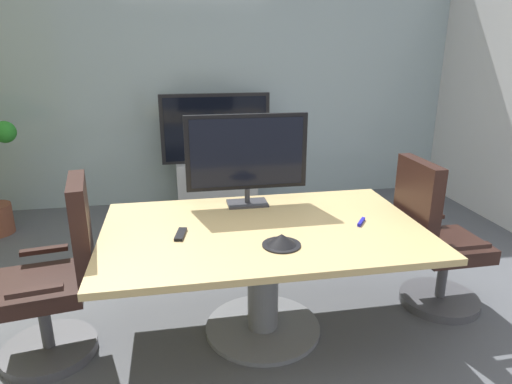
% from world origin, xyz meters
% --- Properties ---
extents(ground_plane, '(6.82, 6.82, 0.00)m').
position_xyz_m(ground_plane, '(0.00, 0.00, 0.00)').
color(ground_plane, '#515459').
extents(wall_back_glass_partition, '(5.82, 0.10, 2.89)m').
position_xyz_m(wall_back_glass_partition, '(0.00, 2.84, 1.45)').
color(wall_back_glass_partition, '#9EB2B7').
rests_on(wall_back_glass_partition, ground).
extents(conference_table, '(1.96, 1.23, 0.74)m').
position_xyz_m(conference_table, '(0.07, 0.06, 0.56)').
color(conference_table, tan).
rests_on(conference_table, ground).
extents(office_chair_left, '(0.63, 0.61, 1.09)m').
position_xyz_m(office_chair_left, '(-1.18, 0.07, 0.46)').
color(office_chair_left, '#4C4C51').
rests_on(office_chair_left, ground).
extents(office_chair_right, '(0.60, 0.57, 1.09)m').
position_xyz_m(office_chair_right, '(1.30, 0.14, 0.46)').
color(office_chair_right, '#4C4C51').
rests_on(office_chair_right, ground).
extents(tv_monitor, '(0.84, 0.18, 0.64)m').
position_xyz_m(tv_monitor, '(0.04, 0.51, 1.09)').
color(tv_monitor, '#333338').
rests_on(tv_monitor, conference_table).
extents(wall_display_unit, '(1.20, 0.36, 1.31)m').
position_xyz_m(wall_display_unit, '(0.01, 2.48, 0.44)').
color(wall_display_unit, '#B7BABC').
rests_on(wall_display_unit, ground).
extents(conference_phone, '(0.22, 0.22, 0.07)m').
position_xyz_m(conference_phone, '(0.11, -0.21, 0.77)').
color(conference_phone, black).
rests_on(conference_phone, conference_table).
extents(remote_control, '(0.08, 0.18, 0.02)m').
position_xyz_m(remote_control, '(-0.44, 0.03, 0.74)').
color(remote_control, black).
rests_on(remote_control, conference_table).
extents(whiteboard_marker, '(0.09, 0.12, 0.02)m').
position_xyz_m(whiteboard_marker, '(0.69, 0.02, 0.75)').
color(whiteboard_marker, '#1919A5').
rests_on(whiteboard_marker, conference_table).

